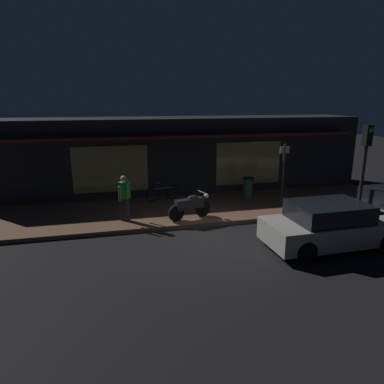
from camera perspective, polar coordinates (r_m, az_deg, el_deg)
name	(u,v)px	position (r m, az deg, el deg)	size (l,w,h in m)	color
ground_plane	(215,237)	(11.64, 3.74, -7.41)	(60.00, 60.00, 0.00)	black
sidewalk_slab	(193,209)	(14.33, 0.18, -2.74)	(18.00, 4.00, 0.15)	brown
storefront_building	(177,155)	(17.17, -2.54, 6.10)	(18.00, 3.30, 3.60)	black
motorcycle	(190,206)	(12.79, -0.29, -2.23)	(1.67, 0.68, 0.97)	black
bicycle_parked	(163,193)	(15.19, -4.77, -0.08)	(1.60, 0.59, 0.91)	black
person_photographer	(124,197)	(12.70, -11.00, -0.85)	(0.46, 0.53, 1.67)	#28232D
sign_post	(284,168)	(15.93, 14.74, 3.88)	(0.44, 0.09, 2.40)	#47474C
trash_bin	(248,187)	(15.76, 9.15, 0.75)	(0.48, 0.48, 0.93)	#2D4C33
traffic_light_pole	(365,158)	(13.23, 26.42, 4.93)	(0.24, 0.33, 3.60)	black
parked_car_near	(330,225)	(11.45, 21.68, -5.08)	(4.13, 1.84, 1.42)	black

